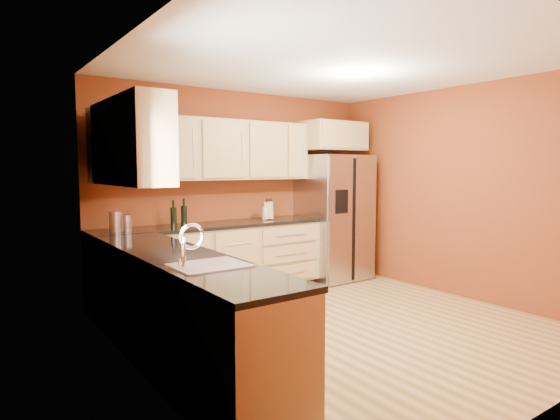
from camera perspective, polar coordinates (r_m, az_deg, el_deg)
name	(u,v)px	position (r m, az deg, el deg)	size (l,w,h in m)	color
floor	(340,327)	(4.90, 7.28, -13.95)	(4.00, 4.00, 0.00)	olive
ceiling	(343,63)	(4.74, 7.66, 17.29)	(4.00, 4.00, 0.00)	white
wall_back	(239,190)	(6.26, -5.03, 2.39)	(4.00, 0.04, 2.60)	maroon
wall_front	(555,216)	(3.45, 30.55, -0.59)	(4.00, 0.04, 2.60)	maroon
wall_left	(140,209)	(3.60, -16.64, 0.14)	(0.04, 4.00, 2.60)	maroon
wall_right	(462,192)	(6.17, 21.29, 2.02)	(0.04, 4.00, 2.60)	maroon
base_cabinets_back	(213,262)	(5.84, -8.17, -6.35)	(2.90, 0.60, 0.88)	tan
base_cabinets_left	(181,315)	(3.88, -12.00, -12.39)	(0.60, 2.80, 0.88)	tan
countertop_back	(213,225)	(5.76, -8.18, -1.88)	(2.90, 0.62, 0.04)	black
countertop_left	(181,258)	(3.77, -11.99, -5.69)	(0.62, 2.80, 0.04)	black
upper_cabinets_back	(228,150)	(5.99, -6.35, 7.28)	(2.30, 0.33, 0.75)	tan
upper_cabinets_left	(130,142)	(4.34, -17.82, 7.87)	(0.33, 1.35, 0.75)	tan
corner_upper_cabinet	(118,147)	(5.29, -19.18, 7.31)	(0.62, 0.33, 0.75)	tan
over_fridge_cabinet	(331,136)	(6.81, 6.22, 8.92)	(0.92, 0.60, 0.40)	tan
refrigerator	(333,217)	(6.78, 6.54, -0.88)	(0.90, 0.75, 1.78)	silver
window	(168,176)	(3.13, -13.50, 4.06)	(0.03, 0.90, 1.00)	white
sink_faucet	(209,245)	(3.29, -8.61, -4.20)	(0.50, 0.42, 0.30)	white
canister_left	(126,223)	(5.29, -18.21, -1.52)	(0.11, 0.11, 0.18)	silver
canister_right	(115,222)	(5.30, -19.42, -1.33)	(0.13, 0.13, 0.22)	silver
wine_bottle_a	(184,212)	(5.64, -11.63, -0.23)	(0.07, 0.07, 0.32)	black
wine_bottle_b	(173,214)	(5.51, -12.86, -0.44)	(0.07, 0.07, 0.31)	black
knife_block	(268,211)	(6.18, -1.47, -0.10)	(0.11, 0.10, 0.23)	tan
soap_dispenser	(265,212)	(6.15, -1.81, -0.21)	(0.07, 0.07, 0.21)	silver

